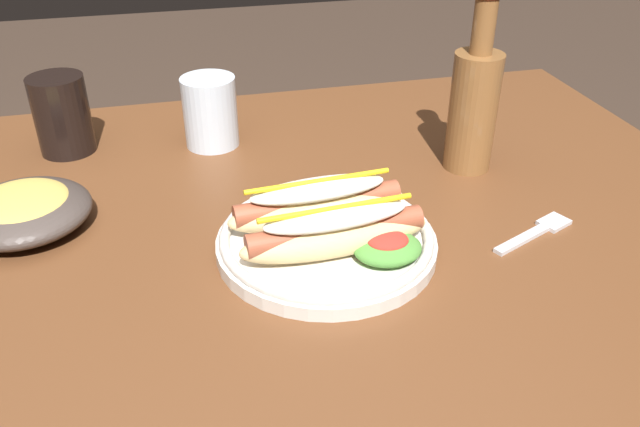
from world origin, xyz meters
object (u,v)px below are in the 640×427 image
hot_dog_plate (329,231)px  fork (537,231)px  side_bowl (23,210)px  glass_bottle (474,104)px  soda_cup (62,115)px  water_cup (210,112)px

hot_dog_plate → fork: hot_dog_plate is taller
fork → side_bowl: (-0.58, 0.15, 0.02)m
fork → glass_bottle: 0.20m
soda_cup → side_bowl: 0.21m
glass_bottle → soda_cup: bearing=161.3°
fork → hot_dog_plate: bearing=151.1°
water_cup → glass_bottle: size_ratio=0.42×
fork → glass_bottle: (-0.01, 0.18, 0.09)m
water_cup → fork: bearing=-44.0°
water_cup → side_bowl: 0.30m
fork → side_bowl: side_bowl is taller
fork → side_bowl: bearing=141.5°
hot_dog_plate → glass_bottle: bearing=33.2°
hot_dog_plate → side_bowl: 0.36m
hot_dog_plate → soda_cup: bearing=131.9°
fork → glass_bottle: bearing=69.4°
soda_cup → fork: bearing=-33.2°
hot_dog_plate → water_cup: 0.32m
fork → water_cup: size_ratio=1.16×
soda_cup → glass_bottle: size_ratio=0.46×
soda_cup → side_bowl: soda_cup is taller
fork → glass_bottle: size_ratio=0.49×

